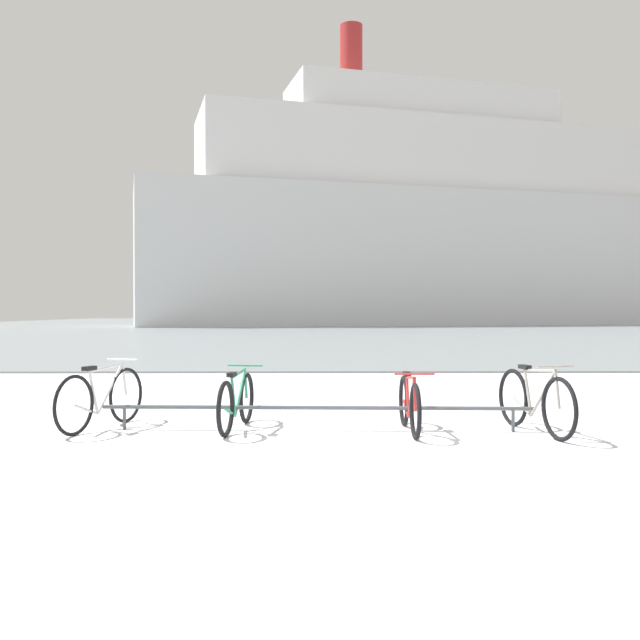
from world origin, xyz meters
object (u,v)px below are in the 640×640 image
at_px(bicycle_3, 535,401).
at_px(bicycle_1, 237,402).
at_px(bicycle_0, 102,398).
at_px(ferry_ship, 430,227).
at_px(bicycle_2, 409,404).

bearing_deg(bicycle_3, bicycle_1, 175.76).
bearing_deg(bicycle_0, ferry_ship, 77.16).
xyz_separation_m(bicycle_2, ferry_ship, (10.69, 63.86, 9.59)).
distance_m(bicycle_1, bicycle_3, 3.62).
height_order(bicycle_3, ferry_ship, ferry_ship).
height_order(bicycle_2, bicycle_3, bicycle_3).
height_order(bicycle_1, bicycle_2, bicycle_1).
relative_size(bicycle_1, bicycle_3, 0.95).
distance_m(bicycle_2, ferry_ship, 65.46).
bearing_deg(ferry_ship, bicycle_0, -102.84).
height_order(bicycle_0, bicycle_3, bicycle_3).
height_order(bicycle_0, bicycle_1, bicycle_0).
bearing_deg(bicycle_1, ferry_ship, 78.63).
bearing_deg(bicycle_1, bicycle_2, -5.57).
bearing_deg(bicycle_2, bicycle_1, 174.43).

